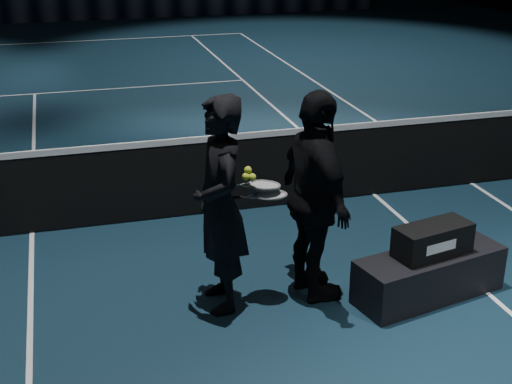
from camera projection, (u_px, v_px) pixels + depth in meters
floor at (32, 233)px, 7.87m from camera, size 36.00×36.00×0.00m
court_lines at (32, 233)px, 7.86m from camera, size 10.98×23.78×0.01m
net_mesh at (27, 195)px, 7.70m from camera, size 12.80×0.02×0.86m
net_tape at (22, 155)px, 7.52m from camera, size 12.80×0.03×0.07m
sponsor_backdrop at (34, 7)px, 21.51m from camera, size 22.00×0.15×0.90m
player_bench at (429, 275)px, 6.54m from camera, size 1.50×0.77×0.43m
racket_bag at (433, 240)px, 6.40m from camera, size 0.77×0.45×0.29m
bag_signature at (441, 247)px, 6.26m from camera, size 0.33×0.08×0.10m
player_a at (220, 205)px, 6.12m from camera, size 0.48×0.72×1.94m
player_b at (315, 198)px, 6.27m from camera, size 0.59×1.18×1.94m
racket_lower at (271, 195)px, 6.18m from camera, size 0.70×0.28×0.03m
racket_upper at (265, 185)px, 6.18m from camera, size 0.68×0.23×0.10m
tennis_balls at (249, 175)px, 6.08m from camera, size 0.12×0.10×0.12m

